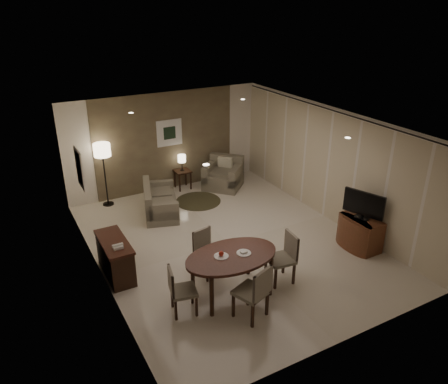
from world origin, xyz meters
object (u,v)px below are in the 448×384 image
chair_far (209,254)px  tv_cabinet (360,233)px  chair_left (184,290)px  side_table (183,179)px  armchair (223,173)px  sofa (160,199)px  floor_lamp (105,175)px  chair_right (280,259)px  chair_near (251,291)px  console_desk (116,258)px  dining_table (231,274)px

chair_far → tv_cabinet: bearing=-22.7°
chair_far → chair_left: bearing=-149.1°
chair_left → side_table: size_ratio=1.64×
armchair → side_table: bearing=-159.2°
sofa → floor_lamp: (-1.04, 1.10, 0.46)m
tv_cabinet → side_table: (-2.06, 4.74, -0.08)m
chair_right → chair_near: bearing=-53.8°
chair_far → chair_right: (1.08, -0.85, 0.03)m
console_desk → tv_cabinet: bearing=-17.1°
chair_left → sofa: 3.89m
floor_lamp → chair_near: bearing=-80.2°
chair_near → armchair: chair_near is taller
chair_far → chair_near: bearing=-99.2°
console_desk → floor_lamp: bearing=77.9°
chair_far → armchair: bearing=46.3°
chair_near → chair_far: 1.44m
console_desk → chair_far: bearing=-28.0°
chair_near → armchair: size_ratio=1.03×
tv_cabinet → side_table: bearing=113.5°
dining_table → chair_far: size_ratio=1.91×
chair_near → chair_right: chair_near is taller
chair_left → floor_lamp: floor_lamp is taller
chair_left → chair_right: 1.96m
sofa → chair_right: bearing=-149.0°
sofa → floor_lamp: floor_lamp is taller
armchair → chair_right: bearing=-58.3°
chair_right → side_table: size_ratio=1.80×
dining_table → chair_right: (0.99, -0.10, 0.08)m
chair_far → chair_left: chair_far is taller
tv_cabinet → sofa: 4.79m
chair_right → sofa: chair_right is taller
armchair → dining_table: bearing=-70.1°
dining_table → armchair: armchair is taller
console_desk → side_table: console_desk is taller
sofa → side_table: 1.58m
chair_far → armchair: chair_far is taller
chair_left → chair_right: chair_right is taller
dining_table → chair_left: (-0.96, -0.06, 0.04)m
chair_right → floor_lamp: (-1.97, 4.89, 0.34)m
sofa → side_table: size_ratio=2.88×
side_table → floor_lamp: (-2.14, -0.03, 0.56)m
console_desk → armchair: (3.85, 2.75, 0.06)m
console_desk → tv_cabinet: console_desk is taller
chair_near → tv_cabinet: bearing=172.8°
dining_table → console_desk: bearing=136.5°
chair_left → chair_far: bearing=-35.1°
chair_far → side_table: 4.27m
dining_table → sofa: bearing=89.0°
dining_table → chair_right: bearing=-5.9°
sofa → side_table: sofa is taller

